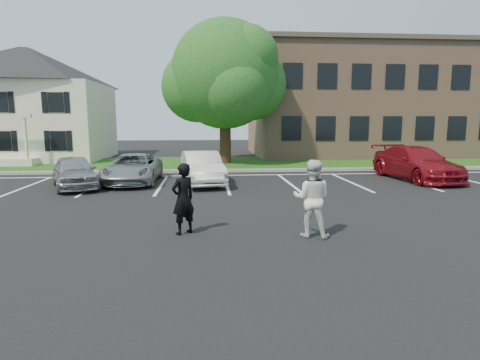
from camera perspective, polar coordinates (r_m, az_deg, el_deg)
name	(u,v)px	position (r m, az deg, el deg)	size (l,w,h in m)	color
ground_plane	(244,237)	(9.75, 0.51, -8.17)	(90.00, 90.00, 0.00)	black
curb	(222,171)	(21.49, -2.53, 1.33)	(40.00, 0.30, 0.15)	gray
grass_strip	(220,163)	(25.46, -2.91, 2.41)	(44.00, 8.00, 0.08)	#1A4212
stall_lines	(255,180)	(18.60, 2.19, -0.03)	(34.00, 5.36, 0.01)	white
house	(29,104)	(31.69, -27.82, 9.53)	(10.30, 9.22, 7.60)	beige
office_building	(392,102)	(34.67, 20.85, 10.35)	(22.40, 10.40, 8.30)	#A37C60
tree	(226,77)	(25.37, -1.97, 14.40)	(7.80, 7.20, 8.80)	black
man_black_suit	(183,199)	(9.96, -8.08, -2.66)	(0.64, 0.42, 1.77)	black
man_white_shirt	(312,199)	(9.77, 10.16, -2.61)	(0.91, 0.71, 1.88)	white
car_silver_west	(74,172)	(17.89, -22.51, 1.09)	(1.57, 3.91, 1.33)	#A6A6AA
car_silver_minivan	(133,168)	(18.44, -14.94, 1.60)	(2.13, 4.62, 1.29)	#9B9EA2
car_white_sedan	(202,168)	(17.60, -5.44, 1.73)	(1.49, 4.29, 1.41)	silver
car_red_compact	(416,163)	(20.50, 23.78, 2.20)	(2.16, 5.31, 1.54)	maroon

